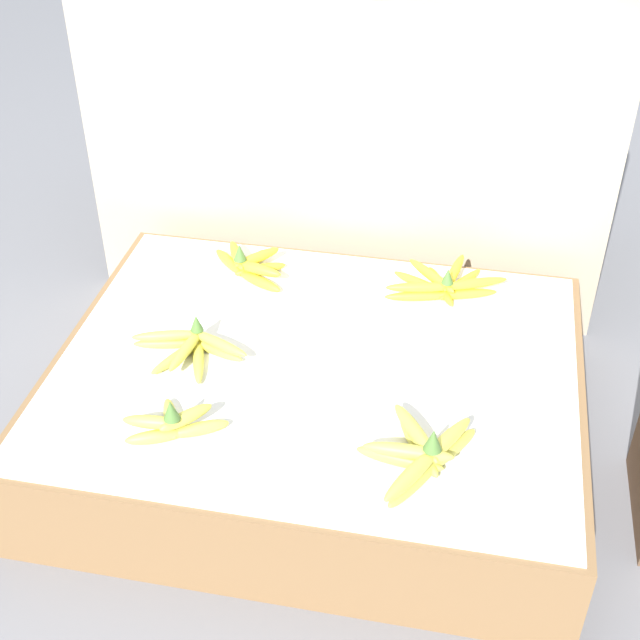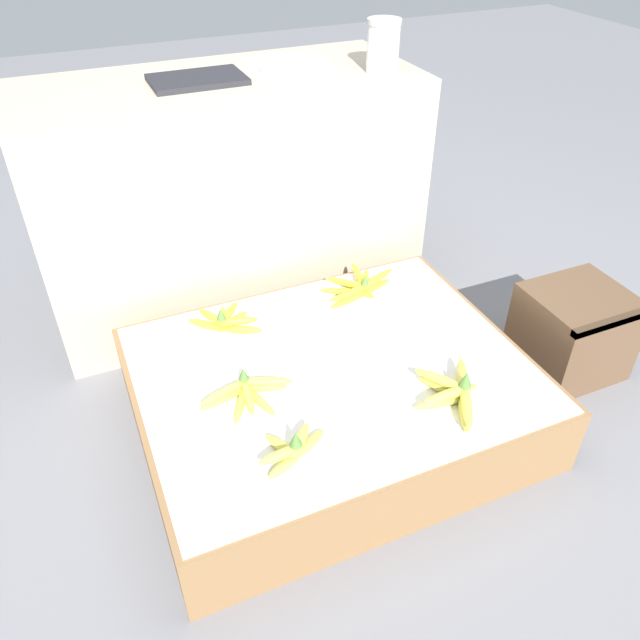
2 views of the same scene
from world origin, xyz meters
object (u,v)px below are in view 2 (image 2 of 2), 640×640
wooden_crate (573,332)px  foam_tray_white (287,62)px  banana_bunch_front_midleft (455,392)px  banana_bunch_front_left (292,449)px  banana_bunch_back_left (226,320)px  banana_bunch_middle_left (246,393)px  glass_jar (383,46)px  banana_bunch_back_midleft (359,286)px

wooden_crate → foam_tray_white: foam_tray_white is taller
banana_bunch_front_midleft → foam_tray_white: (-0.02, 1.13, 0.58)m
banana_bunch_front_left → banana_bunch_back_left: bearing=89.9°
banana_bunch_front_left → banana_bunch_middle_left: banana_bunch_front_left is taller
glass_jar → banana_bunch_middle_left: bearing=-137.0°
banana_bunch_back_midleft → glass_jar: glass_jar is taller
wooden_crate → foam_tray_white: bearing=122.8°
banana_bunch_middle_left → wooden_crate: bearing=-2.5°
foam_tray_white → banana_bunch_front_left: bearing=-111.4°
banana_bunch_back_left → glass_jar: size_ratio=1.28×
banana_bunch_back_left → banana_bunch_middle_left: bearing=-97.4°
foam_tray_white → glass_jar: bearing=-40.2°
banana_bunch_front_left → banana_bunch_middle_left: size_ratio=0.75×
banana_bunch_back_midleft → glass_jar: (0.24, 0.35, 0.66)m
banana_bunch_front_midleft → banana_bunch_front_left: bearing=-178.9°
glass_jar → foam_tray_white: size_ratio=0.71×
banana_bunch_middle_left → foam_tray_white: 1.18m
banana_bunch_back_midleft → glass_jar: bearing=56.2°
wooden_crate → banana_bunch_front_midleft: bearing=-163.1°
banana_bunch_back_midleft → foam_tray_white: size_ratio=1.21×
banana_bunch_front_left → banana_bunch_back_midleft: banana_bunch_front_left is taller
foam_tray_white → banana_bunch_back_midleft: bearing=-88.4°
banana_bunch_back_left → glass_jar: glass_jar is taller
wooden_crate → banana_bunch_front_left: bearing=-170.0°
banana_bunch_back_left → banana_bunch_back_midleft: (0.46, 0.01, -0.00)m
banana_bunch_middle_left → banana_bunch_back_left: size_ratio=1.26×
wooden_crate → foam_tray_white: 1.33m
wooden_crate → banana_bunch_back_left: size_ratio=1.48×
wooden_crate → foam_tray_white: size_ratio=1.34×
banana_bunch_front_midleft → glass_jar: (0.23, 0.92, 0.65)m
banana_bunch_front_left → banana_bunch_back_midleft: size_ratio=0.70×
banana_bunch_front_midleft → banana_bunch_middle_left: banana_bunch_front_midleft is taller
banana_bunch_front_left → banana_bunch_middle_left: bearing=99.9°
wooden_crate → banana_bunch_middle_left: banana_bunch_middle_left is taller
banana_bunch_middle_left → banana_bunch_back_midleft: bearing=33.8°
banana_bunch_back_left → banana_bunch_front_midleft: bearing=-49.8°
banana_bunch_front_midleft → banana_bunch_back_midleft: banana_bunch_front_midleft is taller
glass_jar → foam_tray_white: (-0.25, 0.21, -0.07)m
banana_bunch_front_midleft → banana_bunch_back_left: (-0.47, 0.56, -0.00)m
banana_bunch_front_midleft → glass_jar: 1.15m
banana_bunch_front_midleft → banana_bunch_back_midleft: bearing=90.8°
wooden_crate → banana_bunch_back_left: bearing=160.4°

